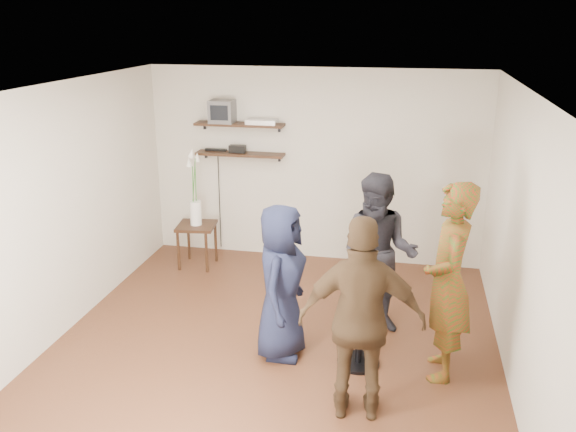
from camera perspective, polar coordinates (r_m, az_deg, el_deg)
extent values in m
cube|color=#462616|center=(6.40, -1.28, -12.17)|extent=(4.50, 5.00, 0.04)
cube|color=white|center=(5.55, -1.47, 12.05)|extent=(4.50, 5.00, 0.04)
cube|color=beige|center=(8.22, 2.54, 4.71)|extent=(4.50, 0.04, 2.60)
cube|color=beige|center=(3.66, -10.42, -13.69)|extent=(4.50, 0.04, 2.60)
cube|color=beige|center=(6.70, -20.65, 0.39)|extent=(0.04, 5.00, 2.60)
cube|color=beige|center=(5.80, 21.07, -2.34)|extent=(0.04, 5.00, 2.60)
cube|color=black|center=(8.19, -4.57, 8.54)|extent=(1.20, 0.25, 0.04)
cube|color=black|center=(8.26, -4.50, 5.80)|extent=(1.20, 0.25, 0.04)
cube|color=#59595B|center=(8.23, -6.15, 9.72)|extent=(0.32, 0.30, 0.30)
cube|color=silver|center=(8.10, -2.45, 8.82)|extent=(0.40, 0.24, 0.06)
cube|color=black|center=(8.26, -4.76, 6.27)|extent=(0.22, 0.10, 0.10)
cube|color=black|center=(8.41, -6.78, 6.17)|extent=(0.30, 0.05, 0.03)
cube|color=black|center=(8.18, -8.57, -0.92)|extent=(0.54, 0.54, 0.04)
cylinder|color=black|center=(8.18, -10.22, -3.20)|extent=(0.04, 0.04, 0.54)
cylinder|color=black|center=(8.05, -7.64, -3.42)|extent=(0.04, 0.04, 0.54)
cylinder|color=black|center=(8.52, -9.27, -2.27)|extent=(0.04, 0.04, 0.54)
cylinder|color=black|center=(8.39, -6.78, -2.47)|extent=(0.04, 0.04, 0.54)
cylinder|color=white|center=(8.12, -8.63, 0.28)|extent=(0.15, 0.15, 0.32)
cylinder|color=#2C7421|center=(8.04, -8.88, 2.52)|extent=(0.01, 0.07, 0.59)
cone|color=white|center=(7.96, -9.27, 5.03)|extent=(0.08, 0.09, 0.13)
cylinder|color=#2C7421|center=(8.03, -8.63, 2.75)|extent=(0.04, 0.06, 0.66)
cone|color=white|center=(7.94, -8.51, 5.51)|extent=(0.11, 0.13, 0.14)
cylinder|color=#2C7421|center=(8.00, -8.80, 2.93)|extent=(0.10, 0.09, 0.71)
cone|color=white|center=(7.87, -9.02, 5.86)|extent=(0.14, 0.13, 0.14)
cylinder|color=black|center=(5.69, 6.92, -5.35)|extent=(0.53, 0.53, 0.04)
cylinder|color=black|center=(5.89, 6.75, -9.57)|extent=(0.07, 0.07, 0.90)
cylinder|color=black|center=(6.12, 6.58, -13.44)|extent=(0.41, 0.41, 0.03)
cylinder|color=silver|center=(5.65, 6.11, -5.24)|extent=(0.06, 0.06, 0.00)
cylinder|color=silver|center=(5.63, 6.12, -4.81)|extent=(0.01, 0.01, 0.09)
cylinder|color=silver|center=(5.60, 6.15, -3.88)|extent=(0.07, 0.07, 0.11)
cylinder|color=tan|center=(5.60, 6.15, -4.09)|extent=(0.06, 0.06, 0.06)
cylinder|color=silver|center=(5.66, 7.43, -5.27)|extent=(0.06, 0.06, 0.00)
cylinder|color=silver|center=(5.64, 7.45, -4.80)|extent=(0.01, 0.01, 0.10)
cylinder|color=silver|center=(5.60, 7.50, -3.78)|extent=(0.07, 0.07, 0.12)
cylinder|color=tan|center=(5.61, 7.49, -4.02)|extent=(0.07, 0.07, 0.06)
cylinder|color=silver|center=(5.73, 6.75, -4.91)|extent=(0.06, 0.06, 0.00)
cylinder|color=silver|center=(5.72, 6.76, -4.49)|extent=(0.01, 0.01, 0.09)
cylinder|color=silver|center=(5.68, 6.80, -3.59)|extent=(0.07, 0.07, 0.11)
cylinder|color=tan|center=(5.69, 6.79, -3.79)|extent=(0.06, 0.06, 0.06)
cylinder|color=silver|center=(5.70, 7.18, -5.06)|extent=(0.06, 0.06, 0.00)
cylinder|color=silver|center=(5.69, 7.19, -4.65)|extent=(0.01, 0.01, 0.08)
cylinder|color=silver|center=(5.65, 7.23, -3.77)|extent=(0.06, 0.06, 0.10)
cylinder|color=tan|center=(5.66, 7.22, -3.97)|extent=(0.06, 0.06, 0.06)
imported|color=#B22814|center=(5.71, 14.75, -6.00)|extent=(0.45, 0.69, 1.87)
imported|color=black|center=(6.43, 8.46, -3.53)|extent=(0.92, 0.76, 1.71)
imported|color=#161A32|center=(5.91, -0.65, -6.18)|extent=(0.54, 0.79, 1.56)
imported|color=#442F1D|center=(5.02, 6.93, -9.66)|extent=(1.07, 0.52, 1.76)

